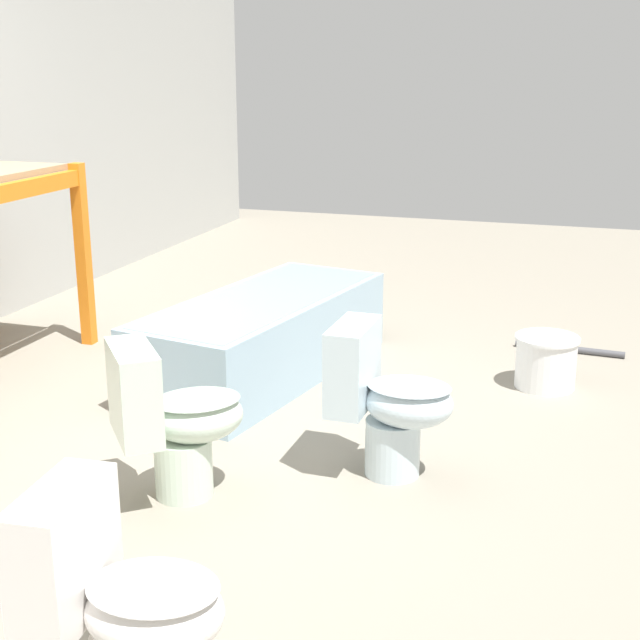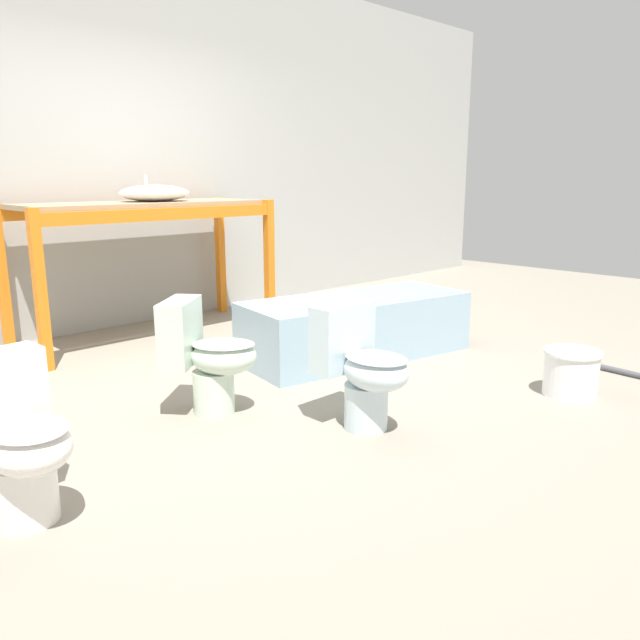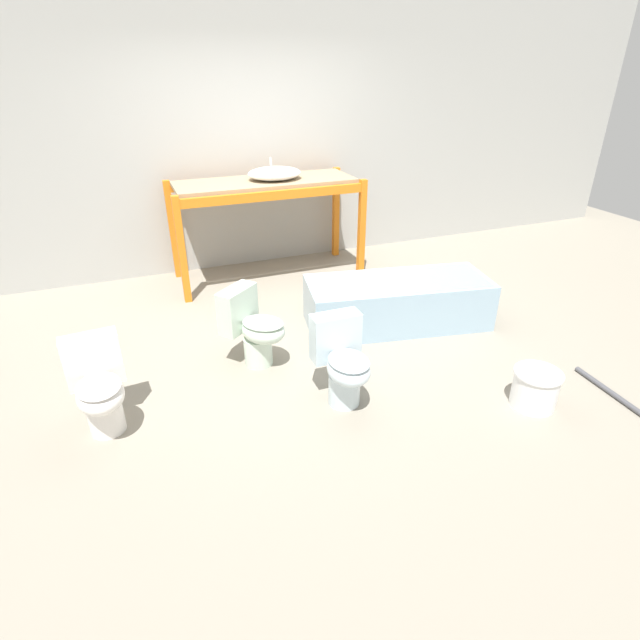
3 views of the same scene
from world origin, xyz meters
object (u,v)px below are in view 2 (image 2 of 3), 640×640
Objects in this scene: toilet_far at (16,438)px; toilet_extra at (207,356)px; bucket_white at (571,372)px; sink_basin at (155,193)px; bathtub_main at (356,322)px; toilet_near at (362,367)px.

toilet_far is 1.00× the size of toilet_extra.
bucket_white is at bearing -76.79° from toilet_extra.
sink_basin is 1.72× the size of bucket_white.
sink_basin reaches higher than toilet_extra.
toilet_extra is (-1.42, -0.18, 0.08)m from bathtub_main.
toilet_near is at bearing -97.87° from toilet_extra.
toilet_near is 1.63m from toilet_far.
toilet_near is (-0.96, -0.92, 0.08)m from bathtub_main.
sink_basin is at bearing 27.27° from toilet_extra.
toilet_far is 1.90× the size of bucket_white.
sink_basin is at bearing 43.91° from toilet_far.
bucket_white is (0.96, -3.05, -1.01)m from sink_basin.
sink_basin is 0.91× the size of toilet_far.
toilet_near is 1.39m from bucket_white.
toilet_far and toilet_extra have the same top height.
toilet_far is at bearing 163.19° from bucket_white.
bathtub_main is 5.26× the size of bucket_white.
toilet_far reaches higher than bathtub_main.
bathtub_main is 2.77× the size of toilet_extra.
bathtub_main is at bearing 101.17° from bucket_white.
toilet_extra is at bearing -113.05° from sink_basin.
toilet_extra reaches higher than bathtub_main.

